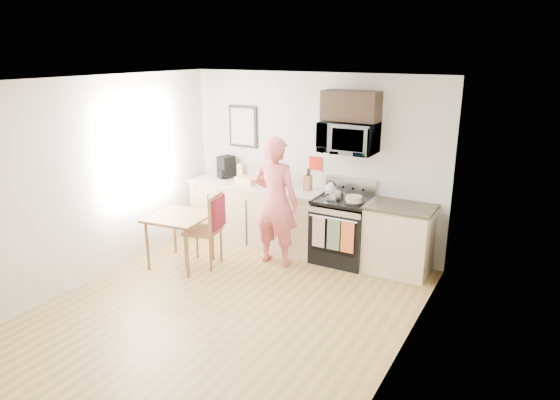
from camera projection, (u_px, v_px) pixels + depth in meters
The scene contains 28 objects.
floor at pixel (226, 310), 5.80m from camera, with size 4.60×4.60×0.00m, color olive.
back_wall at pixel (313, 163), 7.34m from camera, with size 4.00×0.04×2.60m, color silver.
front_wall at pixel (31, 288), 3.50m from camera, with size 4.00×0.04×2.60m, color silver.
left_wall at pixel (93, 181), 6.35m from camera, with size 0.04×4.60×2.60m, color silver.
right_wall at pixel (404, 235), 4.49m from camera, with size 0.04×4.60×2.60m, color silver.
ceiling at pixel (218, 81), 5.04m from camera, with size 4.00×4.60×0.04m, color white.
window at pixel (139, 151), 6.93m from camera, with size 0.06×1.40×1.50m.
cabinet_left at pixel (257, 215), 7.71m from camera, with size 2.10×0.60×0.90m, color #D1BC86.
countertop_left at pixel (256, 185), 7.58m from camera, with size 2.14×0.64×0.04m, color beige.
cabinet_right at pixel (398, 240), 6.68m from camera, with size 0.84×0.60×0.90m, color #D1BC86.
countertop_right at pixel (401, 207), 6.54m from camera, with size 0.88×0.64×0.04m, color black.
range at pixel (342, 232), 7.03m from camera, with size 0.76×0.70×1.16m.
microwave at pixel (349, 138), 6.73m from camera, with size 0.76×0.51×0.42m, color #BBBABF.
upper_cabinet at pixel (351, 106), 6.65m from camera, with size 0.76×0.35×0.40m, color black.
wall_art at pixel (243, 127), 7.75m from camera, with size 0.50×0.04×0.65m.
wall_trivet at pixel (316, 163), 7.31m from camera, with size 0.20×0.02×0.20m, color #A9220E.
person at pixel (275, 202), 6.82m from camera, with size 0.66×0.43×1.81m, color #D43A41.
dining_table at pixel (179, 221), 6.84m from camera, with size 0.77×0.77×0.73m.
chair at pixel (212, 220), 6.79m from camera, with size 0.57×0.53×1.04m.
knife_block at pixel (308, 183), 7.22m from camera, with size 0.10×0.14×0.22m, color brown.
utensil_crock at pixel (283, 176), 7.44m from camera, with size 0.13×0.13×0.38m.
fruit_bowl at pixel (261, 179), 7.71m from camera, with size 0.23×0.23×0.09m.
milk_carton at pixel (242, 173), 7.69m from camera, with size 0.11×0.11×0.28m, color tan.
coffee_maker at pixel (226, 168), 7.91m from camera, with size 0.25×0.31×0.34m.
bread_bag at pixel (245, 181), 7.53m from camera, with size 0.32×0.15×0.12m, color tan.
cake at pixel (354, 200), 6.70m from camera, with size 0.27×0.27×0.09m.
kettle at pixel (331, 189), 7.05m from camera, with size 0.17×0.17×0.21m.
pot at pixel (333, 195), 6.85m from camera, with size 0.22×0.37×0.11m.
Camera 1 is at (3.07, -4.22, 2.91)m, focal length 32.00 mm.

